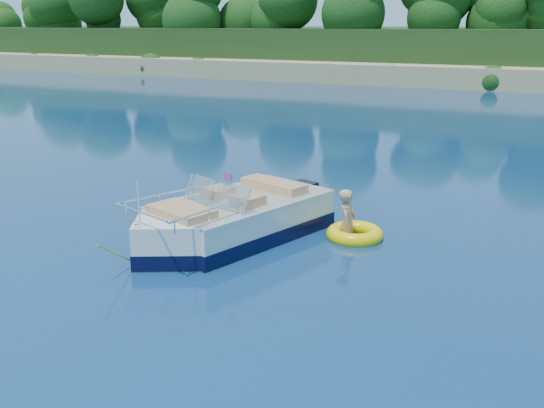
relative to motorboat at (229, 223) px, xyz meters
The scene contains 6 objects.
ground 0.93m from the motorboat, 105.98° to the right, with size 160.00×160.00×0.00m, color #091F43.
shoreline 62.96m from the motorboat, 90.21° to the left, with size 170.00×59.00×6.00m.
treeline 40.53m from the motorboat, 90.28° to the left, with size 150.00×7.12×8.19m.
motorboat is the anchor object (origin of this frame).
tow_tube 2.70m from the motorboat, 28.77° to the left, with size 1.55×1.55×0.32m.
boy 2.55m from the motorboat, 28.64° to the left, with size 0.57×0.37×1.55m, color tan.
Camera 1 is at (6.36, -9.61, 4.38)m, focal length 40.00 mm.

